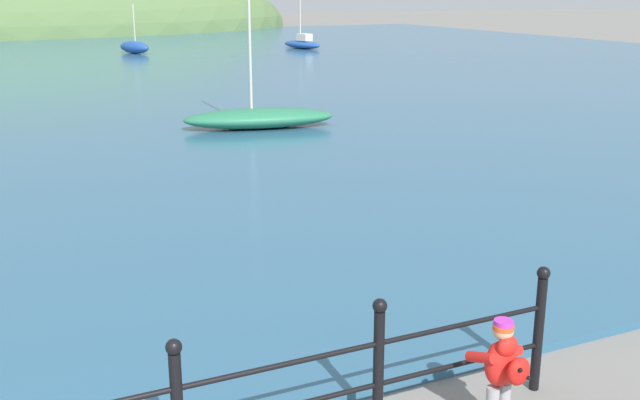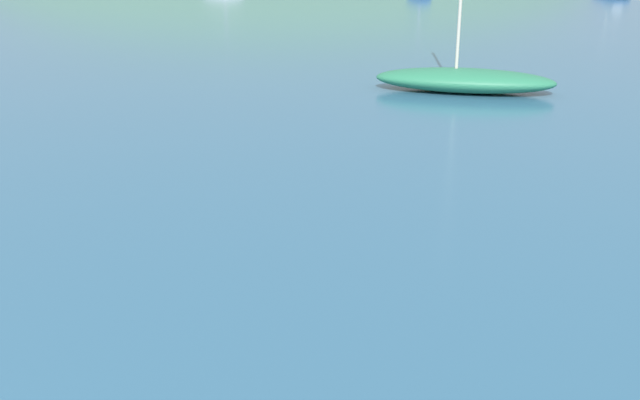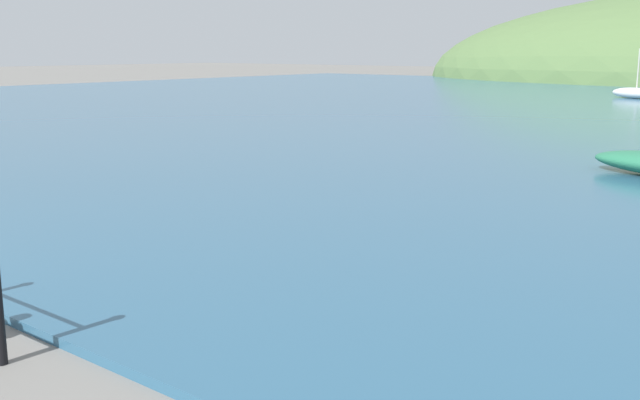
% 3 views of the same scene
% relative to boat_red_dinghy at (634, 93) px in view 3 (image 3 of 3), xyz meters
% --- Properties ---
extents(water, '(80.00, 60.00, 0.10)m').
position_rel_boat_red_dinghy_xyz_m(water, '(1.56, -7.82, -0.34)').
color(water, '#2D5B7A').
rests_on(water, ground).
extents(boat_red_dinghy, '(2.64, 1.44, 2.58)m').
position_rel_boat_red_dinghy_xyz_m(boat_red_dinghy, '(0.00, 0.00, 0.00)').
color(boat_red_dinghy, silver).
rests_on(boat_red_dinghy, water).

